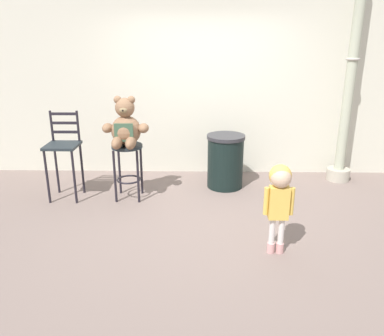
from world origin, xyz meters
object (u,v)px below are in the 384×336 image
trash_bin (225,161)px  child_walking (280,190)px  teddy_bear (125,128)px  lamppost (348,98)px  bar_chair_empty (63,150)px  bar_stool_with_teddy (128,160)px

trash_bin → child_walking: bearing=-77.4°
teddy_bear → trash_bin: bearing=19.6°
teddy_bear → trash_bin: (1.33, 0.47, -0.60)m
child_walking → lamppost: lamppost is taller
teddy_bear → bar_chair_empty: (-0.85, 0.04, -0.31)m
trash_bin → teddy_bear: bearing=-160.4°
teddy_bear → child_walking: teddy_bear is taller
bar_chair_empty → trash_bin: bearing=11.2°
bar_stool_with_teddy → bar_chair_empty: bar_chair_empty is taller
teddy_bear → lamppost: (3.10, 0.79, 0.27)m
teddy_bear → bar_chair_empty: bearing=177.4°
bar_stool_with_teddy → trash_bin: (1.33, 0.44, -0.15)m
child_walking → trash_bin: size_ratio=1.21×
bar_stool_with_teddy → lamppost: lamppost is taller
bar_stool_with_teddy → bar_chair_empty: bearing=179.4°
child_walking → trash_bin: bearing=-153.6°
child_walking → bar_chair_empty: 2.95m
bar_stool_with_teddy → child_walking: bearing=-38.6°
child_walking → trash_bin: child_walking is taller
bar_stool_with_teddy → teddy_bear: (0.00, -0.03, 0.45)m
lamppost → teddy_bear: bearing=-165.7°
trash_bin → lamppost: (1.76, 0.32, 0.87)m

